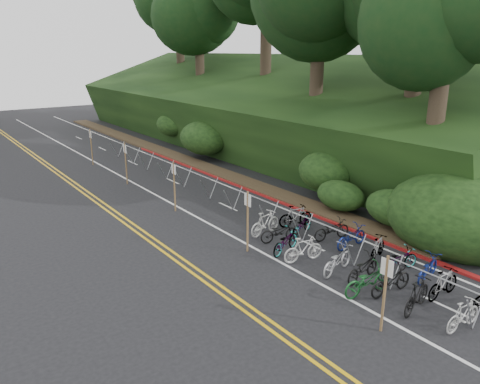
% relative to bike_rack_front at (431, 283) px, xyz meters
% --- Properties ---
extents(ground, '(120.00, 120.00, 0.00)m').
position_rel_bike_rack_front_xyz_m(ground, '(-2.59, 1.73, -0.85)').
color(ground, black).
rests_on(ground, ground).
extents(road_markings, '(7.47, 80.00, 0.01)m').
position_rel_bike_rack_front_xyz_m(road_markings, '(-1.96, 11.82, -0.85)').
color(road_markings, gold).
rests_on(road_markings, ground).
extents(red_curb, '(0.25, 28.00, 0.10)m').
position_rel_bike_rack_front_xyz_m(red_curb, '(3.11, 13.73, -0.80)').
color(red_curb, maroon).
rests_on(red_curb, ground).
extents(embankment, '(14.30, 48.14, 9.11)m').
position_rel_bike_rack_front_xyz_m(embankment, '(10.37, 20.76, 1.72)').
color(embankment, black).
rests_on(embankment, ground).
extents(tree_cluster, '(31.89, 53.58, 17.39)m').
position_rel_bike_rack_front_xyz_m(tree_cluster, '(7.17, 23.76, 10.03)').
color(tree_cluster, '#2D2319').
rests_on(tree_cluster, ground).
extents(bike_rack_front, '(1.14, 3.04, 1.16)m').
position_rel_bike_rack_front_xyz_m(bike_rack_front, '(0.00, 0.00, 0.00)').
color(bike_rack_front, gray).
rests_on(bike_rack_front, ground).
extents(bike_racks_rest, '(1.14, 23.00, 1.17)m').
position_rel_bike_rack_front_xyz_m(bike_racks_rest, '(0.41, 14.73, 0.00)').
color(bike_racks_rest, gray).
rests_on(bike_racks_rest, ground).
extents(signpost_near, '(0.08, 0.40, 2.34)m').
position_rel_bike_rack_front_xyz_m(signpost_near, '(-2.20, 0.07, 0.49)').
color(signpost_near, brown).
rests_on(signpost_near, ground).
extents(signposts_rest, '(0.08, 18.40, 2.50)m').
position_rel_bike_rack_front_xyz_m(signposts_rest, '(-1.99, 15.73, 0.58)').
color(signposts_rest, brown).
rests_on(signposts_rest, ground).
extents(bike_front, '(0.87, 2.01, 1.02)m').
position_rel_bike_rack_front_xyz_m(bike_front, '(-0.87, 1.69, -0.34)').
color(bike_front, '#144C1E').
rests_on(bike_front, ground).
extents(bike_valet, '(3.51, 10.67, 1.07)m').
position_rel_bike_rack_front_xyz_m(bike_valet, '(0.45, 3.47, -0.37)').
color(bike_valet, beige).
rests_on(bike_valet, ground).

